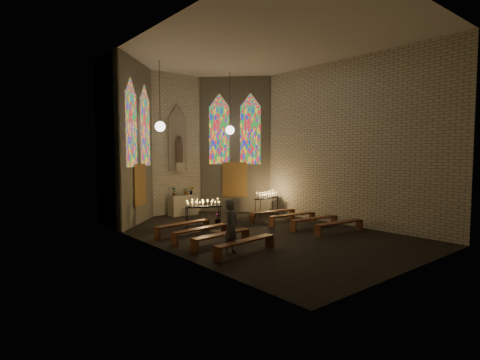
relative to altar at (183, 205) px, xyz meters
name	(u,v)px	position (x,y,z in m)	size (l,w,h in m)	color
floor	(257,233)	(0.00, -5.45, -0.50)	(12.00, 12.00, 0.00)	black
room	(207,139)	(0.00, -2.08, 3.22)	(8.22, 12.43, 7.00)	beige
altar	(183,205)	(0.00, 0.00, 0.00)	(1.40, 0.60, 1.00)	#B6AF94
flower_vase_left	(174,191)	(-0.55, -0.04, 0.72)	(0.23, 0.15, 0.43)	#4C723F
flower_vase_center	(186,191)	(0.12, -0.10, 0.71)	(0.38, 0.33, 0.42)	#4C723F
flower_vase_right	(191,191)	(0.46, -0.05, 0.70)	(0.22, 0.17, 0.39)	#4C723F
aisle_flower_pot	(218,219)	(-0.08, -3.02, -0.26)	(0.26, 0.26, 0.47)	#4C723F
votive_stand_left	(203,205)	(-0.96, -3.21, 0.44)	(1.52, 0.84, 1.09)	black
votive_stand_right	(267,196)	(2.98, -2.87, 0.47)	(1.58, 0.65, 1.13)	black
pew_left_0	(183,225)	(-2.35, -3.94, -0.14)	(2.36, 0.59, 0.45)	#552B18
pew_right_0	(273,213)	(2.35, -3.94, -0.14)	(2.36, 0.59, 0.45)	#552B18
pew_left_1	(201,230)	(-2.35, -5.14, -0.14)	(2.36, 0.59, 0.45)	#552B18
pew_right_1	(293,216)	(2.35, -5.14, -0.14)	(2.36, 0.59, 0.45)	#552B18
pew_left_2	(222,236)	(-2.35, -6.34, -0.14)	(2.36, 0.59, 0.45)	#552B18
pew_right_2	(315,220)	(2.35, -6.34, -0.14)	(2.36, 0.59, 0.45)	#552B18
pew_left_3	(245,243)	(-2.35, -7.54, -0.14)	(2.36, 0.59, 0.45)	#552B18
pew_right_3	(340,224)	(2.35, -7.54, -0.14)	(2.36, 0.59, 0.45)	#552B18
visitor	(231,227)	(-2.60, -7.16, 0.31)	(0.59, 0.39, 1.62)	#53555E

